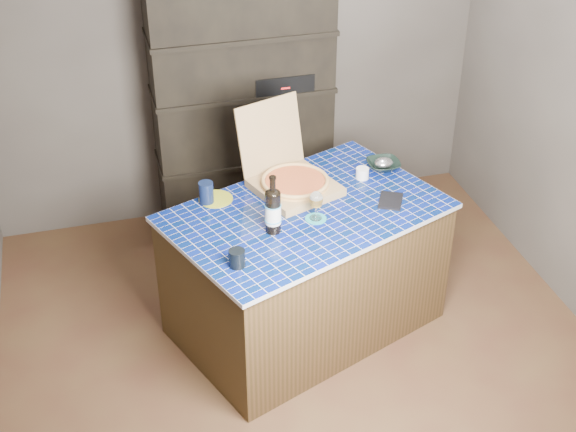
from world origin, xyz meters
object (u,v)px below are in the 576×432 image
object	(u,v)px
wine_glass	(316,200)
bowl	(383,165)
pizza_box	(292,179)
kitchen_island	(305,269)
mead_bottle	(273,210)
dvd_case	(391,201)

from	to	relation	value
wine_glass	bowl	world-z (taller)	wine_glass
bowl	pizza_box	bearing A→B (deg)	-171.88
wine_glass	pizza_box	bearing A→B (deg)	96.32
kitchen_island	mead_bottle	distance (m)	0.62
wine_glass	dvd_case	size ratio (longest dim) A/B	0.96
pizza_box	dvd_case	distance (m)	0.59
bowl	wine_glass	bearing A→B (deg)	-142.55
kitchen_island	wine_glass	xyz separation A→B (m)	(0.03, -0.10, 0.54)
mead_bottle	wine_glass	xyz separation A→B (m)	(0.26, 0.05, -0.01)
mead_bottle	bowl	world-z (taller)	mead_bottle
wine_glass	kitchen_island	bearing A→B (deg)	104.27
pizza_box	mead_bottle	xyz separation A→B (m)	(-0.22, -0.40, 0.07)
mead_bottle	wine_glass	world-z (taller)	mead_bottle
pizza_box	mead_bottle	size ratio (longest dim) A/B	1.85
mead_bottle	kitchen_island	bearing A→B (deg)	33.50
kitchen_island	dvd_case	xyz separation A→B (m)	(0.49, -0.04, 0.42)
mead_bottle	wine_glass	bearing A→B (deg)	11.29
pizza_box	dvd_case	world-z (taller)	pizza_box
dvd_case	bowl	bearing A→B (deg)	102.91
kitchen_island	mead_bottle	world-z (taller)	mead_bottle
kitchen_island	bowl	bearing A→B (deg)	7.77
dvd_case	bowl	size ratio (longest dim) A/B	0.90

